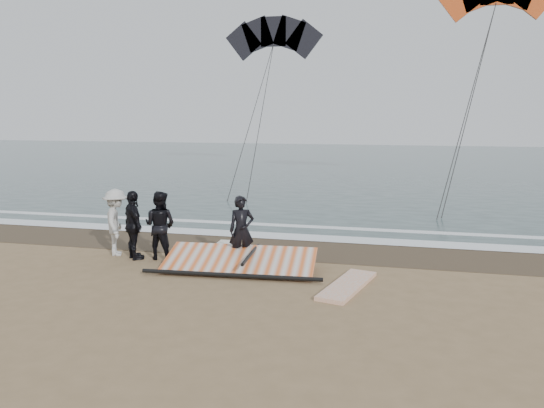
{
  "coord_description": "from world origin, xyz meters",
  "views": [
    {
      "loc": [
        2.63,
        -10.82,
        4.02
      ],
      "look_at": [
        -0.62,
        3.0,
        1.6
      ],
      "focal_mm": 35.0,
      "sensor_mm": 36.0,
      "label": 1
    }
  ],
  "objects_px": {
    "board_white": "(347,285)",
    "board_cream": "(219,250)",
    "man_main": "(242,230)",
    "sail_rig": "(239,261)"
  },
  "relations": [
    {
      "from": "man_main",
      "to": "board_white",
      "type": "bearing_deg",
      "value": -49.74
    },
    {
      "from": "man_main",
      "to": "sail_rig",
      "type": "height_order",
      "value": "man_main"
    },
    {
      "from": "man_main",
      "to": "board_cream",
      "type": "distance_m",
      "value": 1.71
    },
    {
      "from": "man_main",
      "to": "board_cream",
      "type": "bearing_deg",
      "value": 108.2
    },
    {
      "from": "board_cream",
      "to": "sail_rig",
      "type": "height_order",
      "value": "sail_rig"
    },
    {
      "from": "board_white",
      "to": "sail_rig",
      "type": "height_order",
      "value": "sail_rig"
    },
    {
      "from": "board_white",
      "to": "board_cream",
      "type": "relative_size",
      "value": 1.07
    },
    {
      "from": "sail_rig",
      "to": "man_main",
      "type": "bearing_deg",
      "value": 96.54
    },
    {
      "from": "board_cream",
      "to": "sail_rig",
      "type": "xyz_separation_m",
      "value": [
        1.06,
        -1.53,
        0.15
      ]
    },
    {
      "from": "board_cream",
      "to": "board_white",
      "type": "bearing_deg",
      "value": -32.46
    }
  ]
}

